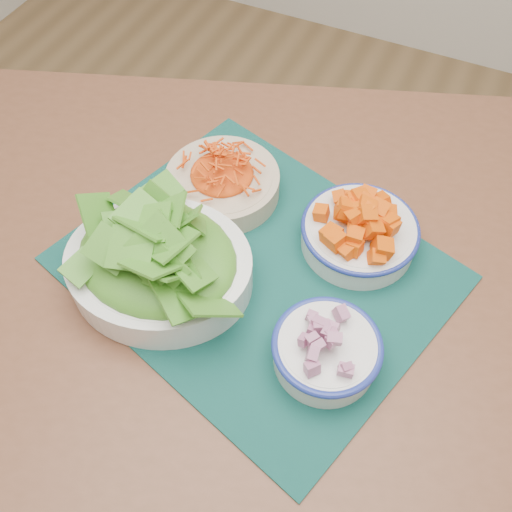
{
  "coord_description": "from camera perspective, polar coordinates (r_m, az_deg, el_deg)",
  "views": [
    {
      "loc": [
        0.31,
        -0.26,
        1.49
      ],
      "look_at": [
        0.1,
        0.19,
        0.78
      ],
      "focal_mm": 40.0,
      "sensor_mm": 36.0,
      "label": 1
    }
  ],
  "objects": [
    {
      "name": "table",
      "position": [
        0.97,
        2.63,
        -3.56
      ],
      "size": [
        1.54,
        1.28,
        0.75
      ],
      "rotation": [
        0.0,
        0.0,
        0.35
      ],
      "color": "brown",
      "rests_on": "ground"
    },
    {
      "name": "carrot_bowl",
      "position": [
        0.96,
        -3.39,
        7.65
      ],
      "size": [
        0.21,
        0.21,
        0.07
      ],
      "rotation": [
        0.0,
        0.0,
        -0.1
      ],
      "color": "beige",
      "rests_on": "placemat"
    },
    {
      "name": "placemat",
      "position": [
        0.89,
        0.0,
        -1.2
      ],
      "size": [
        0.65,
        0.59,
        0.0
      ],
      "primitive_type": "cube",
      "rotation": [
        0.0,
        0.0,
        -0.3
      ],
      "color": "#072D29",
      "rests_on": "table"
    },
    {
      "name": "squash_bowl",
      "position": [
        0.9,
        10.4,
        2.75
      ],
      "size": [
        0.21,
        0.21,
        0.09
      ],
      "rotation": [
        0.0,
        0.0,
        -0.19
      ],
      "color": "silver",
      "rests_on": "placemat"
    },
    {
      "name": "lettuce_bowl",
      "position": [
        0.84,
        -9.84,
        -0.14
      ],
      "size": [
        0.33,
        0.29,
        0.13
      ],
      "rotation": [
        0.0,
        0.0,
        0.23
      ],
      "color": "white",
      "rests_on": "placemat"
    },
    {
      "name": "onion_bowl",
      "position": [
        0.78,
        7.1,
        -9.07
      ],
      "size": [
        0.18,
        0.18,
        0.08
      ],
      "rotation": [
        0.0,
        0.0,
        0.37
      ],
      "color": "white",
      "rests_on": "placemat"
    },
    {
      "name": "ground",
      "position": [
        1.54,
        -6.83,
        -21.44
      ],
      "size": [
        4.0,
        4.0,
        0.0
      ],
      "primitive_type": "plane",
      "color": "olive",
      "rests_on": "ground"
    }
  ]
}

